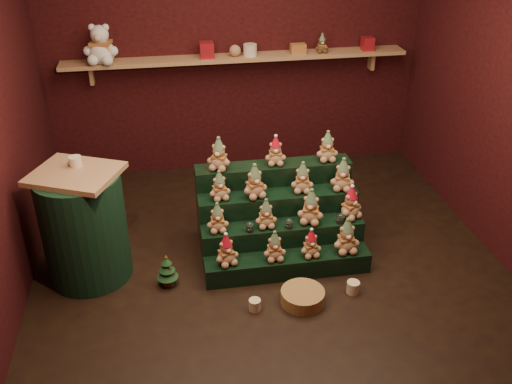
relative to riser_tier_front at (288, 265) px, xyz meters
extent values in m
plane|color=black|center=(-0.12, 0.14, -0.09)|extent=(4.00, 4.00, 0.00)
cube|color=black|center=(-0.12, 2.19, 1.31)|extent=(4.00, 0.10, 2.80)
cube|color=black|center=(-0.12, -1.91, 1.31)|extent=(4.00, 0.10, 2.80)
cube|color=tan|center=(-0.12, 2.01, 1.21)|extent=(3.60, 0.26, 0.04)
cube|color=tan|center=(-1.62, 2.08, 1.09)|extent=(0.04, 0.12, 0.20)
cube|color=tan|center=(1.38, 2.08, 1.09)|extent=(0.04, 0.12, 0.20)
cube|color=black|center=(0.00, 0.00, 0.00)|extent=(1.40, 0.22, 0.18)
cube|color=black|center=(0.00, 0.22, 0.09)|extent=(1.40, 0.22, 0.36)
cube|color=black|center=(0.00, 0.44, 0.18)|extent=(1.40, 0.22, 0.54)
cube|color=black|center=(0.00, 0.66, 0.27)|extent=(1.40, 0.22, 0.72)
cylinder|color=black|center=(-0.30, 0.16, 0.28)|extent=(0.06, 0.06, 0.02)
sphere|color=silver|center=(-0.30, 0.16, 0.33)|extent=(0.07, 0.07, 0.07)
cylinder|color=black|center=(0.04, 0.16, 0.28)|extent=(0.06, 0.06, 0.02)
sphere|color=silver|center=(0.04, 0.16, 0.32)|extent=(0.06, 0.06, 0.06)
cylinder|color=black|center=(0.49, 0.16, 0.28)|extent=(0.06, 0.06, 0.03)
sphere|color=silver|center=(0.49, 0.16, 0.33)|extent=(0.07, 0.07, 0.07)
cube|color=tan|center=(-1.64, 0.28, 0.87)|extent=(0.80, 0.75, 0.04)
cylinder|color=black|center=(-1.64, 0.28, 0.38)|extent=(0.68, 0.68, 0.94)
cylinder|color=beige|center=(-1.64, 0.38, 0.93)|extent=(0.10, 0.10, 0.08)
cylinder|color=#432818|center=(-1.00, 0.03, -0.07)|extent=(0.09, 0.09, 0.04)
cone|color=#163D1B|center=(-1.00, 0.03, 0.03)|extent=(0.18, 0.18, 0.09)
cone|color=#163D1B|center=(-1.00, 0.03, 0.10)|extent=(0.13, 0.13, 0.08)
cone|color=#163D1B|center=(-1.00, 0.03, 0.15)|extent=(0.09, 0.09, 0.06)
cone|color=gold|center=(-1.00, 0.03, 0.20)|extent=(0.03, 0.03, 0.03)
cylinder|color=beige|center=(-0.35, -0.40, -0.04)|extent=(0.09, 0.09, 0.09)
cylinder|color=beige|center=(0.47, -0.33, -0.04)|extent=(0.10, 0.10, 0.10)
cylinder|color=#A37E41|center=(0.04, -0.38, -0.04)|extent=(0.37, 0.37, 0.11)
cube|color=#A51921|center=(-0.44, 1.99, 1.31)|extent=(0.14, 0.14, 0.16)
cylinder|color=beige|center=(0.01, 1.99, 1.29)|extent=(0.14, 0.14, 0.12)
cube|color=#A51921|center=(1.28, 1.99, 1.30)|extent=(0.12, 0.12, 0.14)
sphere|color=#A67F5C|center=(-0.15, 1.99, 1.29)|extent=(0.12, 0.12, 0.12)
cube|color=#DE521F|center=(0.52, 1.99, 1.28)|extent=(0.16, 0.10, 0.10)
camera|label=1|loc=(-0.92, -3.79, 2.90)|focal=40.00mm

